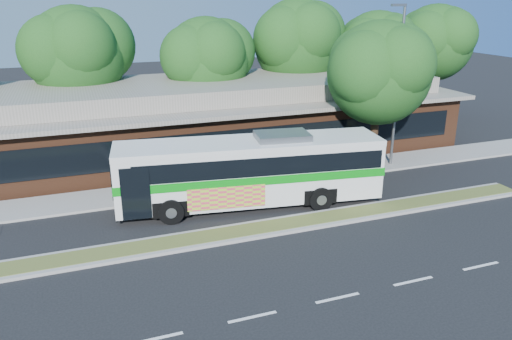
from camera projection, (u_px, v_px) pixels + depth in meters
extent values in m
plane|color=black|center=(279.00, 234.00, 20.94)|extent=(120.00, 120.00, 0.00)
cube|color=#4B5122|center=(274.00, 227.00, 21.44)|extent=(26.00, 1.10, 0.15)
cube|color=gray|center=(233.00, 182.00, 26.59)|extent=(44.00, 2.60, 0.12)
cube|color=#532C1A|center=(201.00, 126.00, 31.92)|extent=(32.00, 10.00, 3.20)
cube|color=gray|center=(200.00, 99.00, 31.35)|extent=(33.20, 11.20, 0.24)
cube|color=gray|center=(200.00, 89.00, 31.14)|extent=(30.00, 8.00, 1.00)
cube|color=black|center=(224.00, 145.00, 27.43)|extent=(30.00, 0.06, 1.60)
cylinder|color=slate|center=(397.00, 90.00, 27.89)|extent=(0.16, 0.16, 9.00)
cube|color=slate|center=(399.00, 5.00, 26.27)|extent=(0.90, 0.18, 0.14)
cylinder|color=black|center=(84.00, 117.00, 32.13)|extent=(0.44, 0.44, 4.20)
sphere|color=#184115|center=(77.00, 55.00, 30.84)|extent=(6.00, 6.00, 6.00)
sphere|color=#184115|center=(98.00, 46.00, 31.52)|extent=(4.68, 4.68, 4.68)
cylinder|color=black|center=(208.00, 113.00, 33.92)|extent=(0.44, 0.44, 3.78)
sphere|color=#184115|center=(206.00, 60.00, 32.74)|extent=(5.60, 5.60, 5.60)
sphere|color=#184115|center=(223.00, 52.00, 33.38)|extent=(4.37, 4.37, 4.37)
cylinder|color=black|center=(296.00, 99.00, 36.98)|extent=(0.44, 0.44, 4.41)
sphere|color=#184115|center=(297.00, 43.00, 35.64)|extent=(6.20, 6.20, 6.20)
sphere|color=#184115|center=(312.00, 35.00, 36.34)|extent=(4.84, 4.84, 4.84)
cylinder|color=black|center=(373.00, 100.00, 38.14)|extent=(0.44, 0.44, 3.86)
sphere|color=#184115|center=(376.00, 51.00, 36.93)|extent=(5.80, 5.80, 5.80)
sphere|color=#184115|center=(389.00, 43.00, 37.59)|extent=(4.52, 4.52, 4.52)
cylinder|color=black|center=(429.00, 91.00, 40.94)|extent=(0.44, 0.44, 4.12)
sphere|color=#184115|center=(434.00, 43.00, 39.67)|extent=(6.00, 6.00, 6.00)
sphere|color=#184115|center=(445.00, 36.00, 40.35)|extent=(4.68, 4.68, 4.68)
cube|color=silver|center=(250.00, 170.00, 23.29)|extent=(12.52, 4.29, 2.82)
cube|color=black|center=(256.00, 158.00, 23.17)|extent=(11.56, 4.20, 0.85)
cube|color=silver|center=(250.00, 144.00, 22.86)|extent=(12.55, 4.31, 0.27)
cube|color=#058211|center=(250.00, 172.00, 23.32)|extent=(12.59, 4.35, 0.39)
cube|color=black|center=(113.00, 173.00, 21.95)|extent=(0.38, 2.28, 1.75)
cube|color=black|center=(374.00, 148.00, 24.30)|extent=(0.36, 2.13, 1.13)
cube|color=#D43E50|center=(227.00, 198.00, 22.03)|extent=(3.45, 0.53, 1.02)
cube|color=slate|center=(282.00, 136.00, 23.08)|extent=(2.66, 1.96, 0.31)
cylinder|color=black|center=(171.00, 212.00, 21.74)|extent=(1.17, 0.52, 1.13)
cylinder|color=black|center=(168.00, 190.00, 24.11)|extent=(1.17, 0.52, 1.13)
cylinder|color=black|center=(320.00, 199.00, 23.12)|extent=(1.17, 0.52, 1.13)
cylinder|color=black|center=(304.00, 180.00, 25.49)|extent=(1.17, 0.52, 1.13)
cylinder|color=black|center=(374.00, 136.00, 28.56)|extent=(0.44, 0.44, 3.74)
sphere|color=#184115|center=(379.00, 73.00, 27.38)|extent=(5.70, 5.70, 5.70)
sphere|color=#184115|center=(395.00, 63.00, 28.02)|extent=(4.45, 4.45, 4.45)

